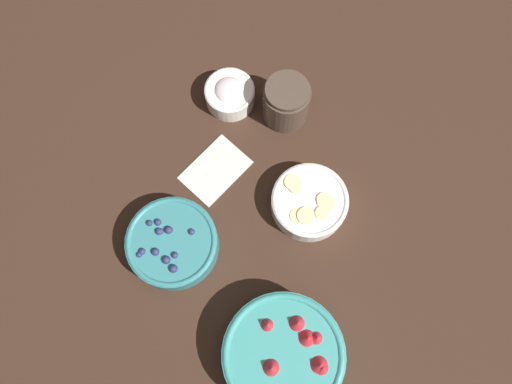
% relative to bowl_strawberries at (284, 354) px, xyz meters
% --- Properties ---
extents(ground_plane, '(4.00, 4.00, 0.00)m').
position_rel_bowl_strawberries_xyz_m(ground_plane, '(-0.23, -0.16, -0.04)').
color(ground_plane, '#382319').
extents(bowl_strawberries, '(0.21, 0.21, 0.09)m').
position_rel_bowl_strawberries_xyz_m(bowl_strawberries, '(0.00, 0.00, 0.00)').
color(bowl_strawberries, teal).
rests_on(bowl_strawberries, ground_plane).
extents(bowl_blueberries, '(0.17, 0.17, 0.06)m').
position_rel_bowl_strawberries_xyz_m(bowl_blueberries, '(-0.14, -0.25, -0.01)').
color(bowl_blueberries, teal).
rests_on(bowl_blueberries, ground_plane).
extents(bowl_bananas, '(0.15, 0.15, 0.05)m').
position_rel_bowl_strawberries_xyz_m(bowl_bananas, '(-0.28, -0.02, -0.02)').
color(bowl_bananas, white).
rests_on(bowl_bananas, ground_plane).
extents(bowl_cream, '(0.10, 0.10, 0.06)m').
position_rel_bowl_strawberries_xyz_m(bowl_cream, '(-0.47, -0.24, -0.01)').
color(bowl_cream, white).
rests_on(bowl_cream, ground_plane).
extents(jar_chocolate, '(0.09, 0.09, 0.10)m').
position_rel_bowl_strawberries_xyz_m(jar_chocolate, '(-0.47, -0.12, 0.00)').
color(jar_chocolate, '#4C3D33').
rests_on(jar_chocolate, ground_plane).
extents(napkin, '(0.16, 0.14, 0.01)m').
position_rel_bowl_strawberries_xyz_m(napkin, '(-0.31, -0.22, -0.04)').
color(napkin, silver).
rests_on(napkin, ground_plane).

